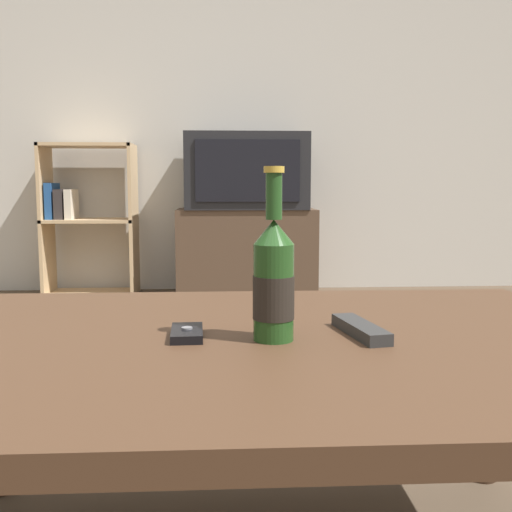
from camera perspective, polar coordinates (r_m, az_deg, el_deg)
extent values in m
cube|color=beige|center=(4.03, -2.49, 15.50)|extent=(8.00, 0.05, 2.60)
cube|color=#422B1C|center=(1.00, -0.18, -8.78)|extent=(1.24, 0.84, 0.04)
cylinder|color=#382417|center=(1.53, 20.97, -12.28)|extent=(0.07, 0.07, 0.40)
cube|color=#4C3828|center=(3.73, -0.93, 0.35)|extent=(0.85, 0.40, 0.54)
cube|color=black|center=(3.71, -0.94, 8.04)|extent=(0.74, 0.42, 0.46)
cube|color=black|center=(3.49, -0.80, 8.12)|extent=(0.61, 0.01, 0.36)
cube|color=tan|center=(3.93, -19.33, 3.20)|extent=(0.02, 0.30, 0.94)
cube|color=tan|center=(3.82, -11.56, 3.35)|extent=(0.02, 0.30, 0.94)
cube|color=tan|center=(3.92, -15.29, -3.44)|extent=(0.56, 0.30, 0.02)
cube|color=tan|center=(3.86, -15.50, 3.28)|extent=(0.56, 0.30, 0.02)
cube|color=tan|center=(3.87, -15.72, 10.10)|extent=(0.56, 0.30, 0.02)
cube|color=navy|center=(3.91, -18.82, 4.98)|extent=(0.04, 0.21, 0.22)
cube|color=#2D2828|center=(3.90, -17.99, 4.72)|extent=(0.05, 0.21, 0.18)
cube|color=beige|center=(3.89, -17.16, 4.74)|extent=(0.04, 0.21, 0.18)
cylinder|color=#1E4219|center=(0.95, 1.68, -3.49)|extent=(0.06, 0.06, 0.15)
cylinder|color=black|center=(0.96, 1.68, -3.94)|extent=(0.07, 0.07, 0.07)
cone|color=#1E4219|center=(0.94, 1.71, 2.31)|extent=(0.06, 0.06, 0.04)
cylinder|color=#1E4219|center=(0.94, 1.72, 5.71)|extent=(0.03, 0.03, 0.07)
cylinder|color=#B79333|center=(0.94, 1.73, 8.24)|extent=(0.03, 0.03, 0.01)
cube|color=black|center=(0.99, -6.59, -7.28)|extent=(0.06, 0.10, 0.01)
cylinder|color=slate|center=(0.99, -6.59, -6.80)|extent=(0.02, 0.02, 0.00)
cube|color=#282828|center=(1.01, 9.91, -6.86)|extent=(0.07, 0.17, 0.02)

